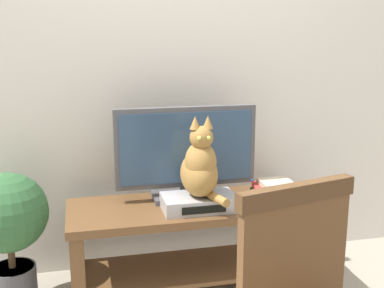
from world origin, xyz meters
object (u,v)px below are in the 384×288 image
at_px(potted_plant, 9,225).
at_px(media_box, 199,202).
at_px(cat, 200,167).
at_px(tv, 186,152).
at_px(tv_stand, 190,230).
at_px(book_stack, 274,188).

bearing_deg(potted_plant, media_box, -6.05).
bearing_deg(cat, tv, 98.37).
xyz_separation_m(tv_stand, tv, (0.00, 0.10, 0.43)).
bearing_deg(media_box, potted_plant, 173.95).
xyz_separation_m(tv_stand, cat, (0.03, -0.10, 0.39)).
height_order(tv_stand, cat, cat).
distance_m(tv_stand, media_box, 0.21).
distance_m(tv_stand, potted_plant, 0.96).
xyz_separation_m(tv, media_box, (0.03, -0.19, -0.23)).
distance_m(media_box, book_stack, 0.50).
relative_size(tv, potted_plant, 1.08).
height_order(media_box, book_stack, book_stack).
distance_m(tv_stand, book_stack, 0.55).
height_order(tv_stand, potted_plant, potted_plant).
bearing_deg(tv, potted_plant, -174.86).
distance_m(tv, book_stack, 0.56).
xyz_separation_m(tv_stand, media_box, (0.03, -0.09, 0.19)).
xyz_separation_m(tv_stand, potted_plant, (-0.95, 0.02, 0.11)).
distance_m(tv_stand, cat, 0.41).
height_order(tv_stand, tv, tv).
bearing_deg(potted_plant, tv, 5.14).
xyz_separation_m(tv, book_stack, (0.51, -0.05, -0.23)).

